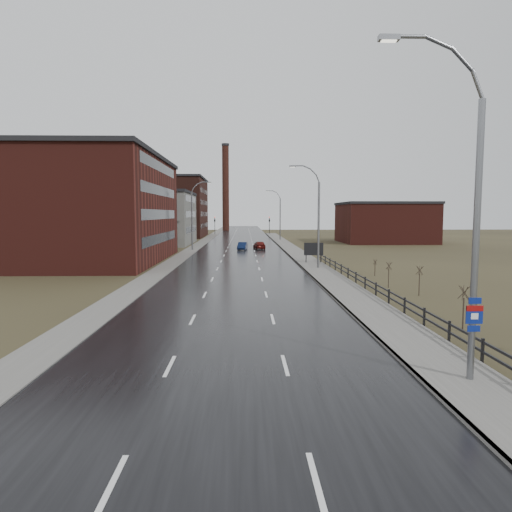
{
  "coord_description": "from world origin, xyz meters",
  "views": [
    {
      "loc": [
        0.69,
        -13.74,
        6.11
      ],
      "look_at": [
        1.53,
        19.6,
        3.0
      ],
      "focal_mm": 32.0,
      "sensor_mm": 36.0,
      "label": 1
    }
  ],
  "objects": [
    {
      "name": "car_far",
      "position": [
        3.22,
        63.69,
        0.72
      ],
      "size": [
        2.22,
        4.41,
        1.44
      ],
      "primitive_type": "imported",
      "rotation": [
        0.0,
        0.0,
        3.27
      ],
      "color": "#56110E",
      "rests_on": "ground"
    },
    {
      "name": "billboard",
      "position": [
        9.1,
        41.35,
        1.74
      ],
      "size": [
        2.36,
        0.17,
        2.58
      ],
      "color": "black",
      "rests_on": "ground"
    },
    {
      "name": "sidewalk_right",
      "position": [
        8.6,
        35.0,
        0.09
      ],
      "size": [
        3.2,
        180.0,
        0.18
      ],
      "primitive_type": "cube",
      "color": "#595651",
      "rests_on": "ground"
    },
    {
      "name": "car_near",
      "position": [
        0.34,
        62.25,
        0.65
      ],
      "size": [
        1.79,
        4.08,
        1.3
      ],
      "primitive_type": "imported",
      "rotation": [
        0.0,
        0.0,
        -0.11
      ],
      "color": "#0B173A",
      "rests_on": "ground"
    },
    {
      "name": "guardrail",
      "position": [
        10.3,
        18.31,
        0.71
      ],
      "size": [
        0.1,
        53.05,
        1.1
      ],
      "color": "black",
      "rests_on": "ground"
    },
    {
      "name": "traffic_light_left",
      "position": [
        -8.0,
        120.0,
        4.6
      ],
      "size": [
        0.58,
        2.73,
        5.3
      ],
      "color": "black",
      "rests_on": "ground"
    },
    {
      "name": "road",
      "position": [
        0.0,
        60.0,
        0.03
      ],
      "size": [
        14.0,
        300.0,
        0.06
      ],
      "primitive_type": "cube",
      "color": "black",
      "rests_on": "ground"
    },
    {
      "name": "building_right",
      "position": [
        30.3,
        82.0,
        4.26
      ],
      "size": [
        18.36,
        16.32,
        8.5
      ],
      "color": "#471914",
      "rests_on": "ground"
    },
    {
      "name": "warehouse_near",
      "position": [
        -20.99,
        45.0,
        6.76
      ],
      "size": [
        22.44,
        28.56,
        13.5
      ],
      "color": "#471914",
      "rests_on": "ground"
    },
    {
      "name": "warehouse_far",
      "position": [
        -22.99,
        108.0,
        7.76
      ],
      "size": [
        26.52,
        24.48,
        15.5
      ],
      "color": "#331611",
      "rests_on": "ground"
    },
    {
      "name": "streetlight_main",
      "position": [
        8.47,
        2.0,
        6.06
      ],
      "size": [
        3.91,
        0.29,
        12.11
      ],
      "color": "slate",
      "rests_on": "ground"
    },
    {
      "name": "traffic_light_right",
      "position": [
        8.0,
        120.0,
        4.6
      ],
      "size": [
        0.58,
        2.73,
        5.3
      ],
      "color": "black",
      "rests_on": "ground"
    },
    {
      "name": "streetlight_left",
      "position": [
        -7.7,
        62.0,
        5.84
      ],
      "size": [
        3.36,
        0.28,
        11.35
      ],
      "color": "slate",
      "rests_on": "ground"
    },
    {
      "name": "shrub_d",
      "position": [
        13.7,
        19.54,
        1.18
      ],
      "size": [
        0.53,
        0.56,
        2.23
      ],
      "color": "#382D23",
      "rests_on": "ground"
    },
    {
      "name": "streetlight_right_far",
      "position": [
        8.5,
        90.0,
        5.84
      ],
      "size": [
        3.36,
        0.28,
        11.35
      ],
      "color": "slate",
      "rests_on": "ground"
    },
    {
      "name": "streetlight_right_mid",
      "position": [
        8.5,
        36.0,
        5.84
      ],
      "size": [
        3.36,
        0.28,
        11.35
      ],
      "color": "slate",
      "rests_on": "ground"
    },
    {
      "name": "warehouse_mid",
      "position": [
        -17.99,
        78.0,
        5.26
      ],
      "size": [
        16.32,
        20.4,
        10.5
      ],
      "color": "slate",
      "rests_on": "ground"
    },
    {
      "name": "shrub_c",
      "position": [
        12.0,
        9.17,
        1.28
      ],
      "size": [
        0.57,
        0.6,
        2.41
      ],
      "color": "#382D23",
      "rests_on": "ground"
    },
    {
      "name": "sidewalk_left",
      "position": [
        -8.2,
        60.0,
        0.06
      ],
      "size": [
        2.4,
        260.0,
        0.12
      ],
      "primitive_type": "cube",
      "color": "#595651",
      "rests_on": "ground"
    },
    {
      "name": "smokestack",
      "position": [
        -6.0,
        150.0,
        15.5
      ],
      "size": [
        2.7,
        2.7,
        30.7
      ],
      "color": "#331611",
      "rests_on": "ground"
    },
    {
      "name": "shrub_f",
      "position": [
        13.48,
        30.3,
        0.86
      ],
      "size": [
        0.39,
        0.41,
        1.63
      ],
      "color": "#382D23",
      "rests_on": "ground"
    },
    {
      "name": "shrub_e",
      "position": [
        12.58,
        23.23,
        1.14
      ],
      "size": [
        0.51,
        0.54,
        2.14
      ],
      "color": "#382D23",
      "rests_on": "ground"
    },
    {
      "name": "curb_right",
      "position": [
        7.08,
        35.0,
        0.09
      ],
      "size": [
        0.16,
        180.0,
        0.18
      ],
      "primitive_type": "cube",
      "color": "slate",
      "rests_on": "ground"
    },
    {
      "name": "ground",
      "position": [
        0.0,
        0.0,
        0.0
      ],
      "size": [
        320.0,
        320.0,
        0.0
      ],
      "primitive_type": "plane",
      "color": "#2D2819",
      "rests_on": "ground"
    }
  ]
}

